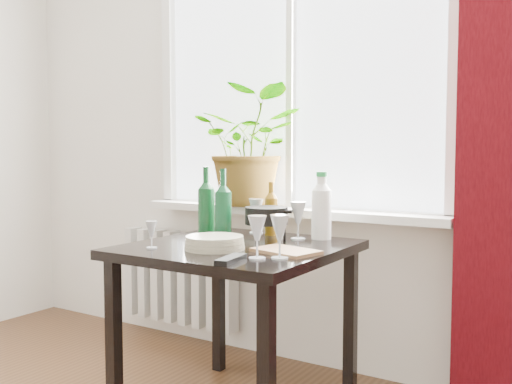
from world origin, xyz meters
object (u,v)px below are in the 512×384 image
Objects in this scene: wine_bottle_right at (223,204)px; cutting_board at (286,251)px; radiator at (179,277)px; wineglass_far_right at (280,236)px; wine_bottle_left at (206,201)px; wineglass_back_center at (298,220)px; wineglass_front_left at (152,235)px; fondue_pot at (266,223)px; table at (237,266)px; potted_plant at (252,147)px; cleaning_bottle at (321,205)px; plate_stack at (215,243)px; wineglass_front_right at (257,237)px; wineglass_back_left at (256,216)px; bottle_amber at (271,208)px; tv_remote at (231,259)px.

cutting_board is at bearing -20.83° from wine_bottle_right.
radiator is 1.03m from wine_bottle_right.
wine_bottle_left is at bearing 152.19° from wineglass_far_right.
wineglass_front_left is at bearing -126.52° from wineglass_back_center.
fondue_pot reaches higher than cutting_board.
wineglass_front_left reaches higher than table.
potted_plant is 3.78× the size of wineglass_far_right.
wine_bottle_left is at bearing -155.14° from cleaning_bottle.
plate_stack is at bearing 28.90° from wineglass_front_left.
wineglass_far_right is 0.67× the size of cutting_board.
plate_stack is at bearing -42.80° from radiator.
wineglass_front_left is (0.07, -0.87, -0.37)m from potted_plant.
wineglass_front_right is 0.28m from plate_stack.
wineglass_front_left is (0.01, -0.38, -0.11)m from wine_bottle_left.
cutting_board is (0.52, -0.17, -0.16)m from wine_bottle_left.
potted_plant reaches higher than wine_bottle_left.
wine_bottle_left is 0.64m from wineglass_far_right.
wine_bottle_left is 0.53m from cleaning_bottle.
plate_stack is (0.23, 0.12, -0.03)m from wineglass_front_left.
cutting_board is (0.38, -0.39, -0.08)m from wineglass_back_left.
plate_stack is (0.01, -0.46, -0.10)m from bottle_amber.
wineglass_far_right reaches higher than tv_remote.
fondue_pot is (0.06, -0.14, -0.05)m from bottle_amber.
table is 4.84× the size of wineglass_back_center.
wineglass_far_right reaches higher than plate_stack.
cleaning_bottle is 0.57m from wineglass_front_right.
potted_plant is (-0.31, 0.60, 0.51)m from table.
wineglass_back_left is 0.69× the size of cutting_board.
bottle_amber is 1.17× the size of fondue_pot.
wineglass_front_left is at bearing -175.90° from wineglass_front_right.
wineglass_front_right is at bearing -56.26° from potted_plant.
wine_bottle_left is 1.51× the size of fondue_pot.
wineglass_back_center reaches higher than table.
wineglass_front_right is 0.08m from wineglass_far_right.
wine_bottle_left is at bearing 126.25° from tv_remote.
wine_bottle_right reaches higher than wineglass_front_left.
tv_remote reaches higher than cutting_board.
wineglass_back_center is at bearing 53.48° from wineglass_front_left.
wineglass_front_right is at bearing -98.30° from cutting_board.
potted_plant is 5.58× the size of wineglass_front_left.
wineglass_front_right reaches higher than plate_stack.
tv_remote is (0.15, -0.50, -0.07)m from fondue_pot.
plate_stack is (-0.33, 0.04, -0.06)m from wineglass_far_right.
fondue_pot is (-0.21, 0.41, -0.01)m from wineglass_front_right.
bottle_amber is at bearing 161.74° from wineglass_back_center.
table is 0.38m from wineglass_front_right.
wineglass_front_left is (-0.22, -0.59, -0.07)m from bottle_amber.
plate_stack is at bearing 172.53° from wineglass_far_right.
cutting_board is at bearing -45.66° from wineglass_back_left.
wineglass_far_right is at bearing -31.71° from wine_bottle_right.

